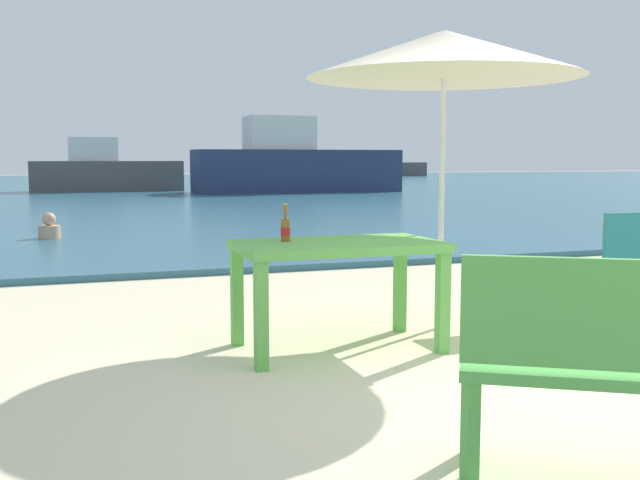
# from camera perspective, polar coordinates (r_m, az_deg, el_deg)

# --- Properties ---
(ground_plane) EXTENTS (120.00, 120.00, 0.00)m
(ground_plane) POSITION_cam_1_polar(r_m,az_deg,el_deg) (4.35, 18.54, -11.88)
(ground_plane) COLOR beige
(sea_water) EXTENTS (120.00, 50.00, 0.08)m
(sea_water) POSITION_cam_1_polar(r_m,az_deg,el_deg) (33.37, -14.80, 3.91)
(sea_water) COLOR #2D6075
(sea_water) RESTS_ON ground_plane
(picnic_table_green) EXTENTS (1.40, 0.80, 0.76)m
(picnic_table_green) POSITION_cam_1_polar(r_m,az_deg,el_deg) (5.13, 1.38, -1.35)
(picnic_table_green) COLOR #60B24C
(picnic_table_green) RESTS_ON ground_plane
(beer_bottle_amber) EXTENTS (0.07, 0.07, 0.26)m
(beer_bottle_amber) POSITION_cam_1_polar(r_m,az_deg,el_deg) (5.12, -2.69, 0.93)
(beer_bottle_amber) COLOR brown
(beer_bottle_amber) RESTS_ON picnic_table_green
(patio_umbrella) EXTENTS (2.10, 2.10, 2.30)m
(patio_umbrella) POSITION_cam_1_polar(r_m,az_deg,el_deg) (5.85, 9.56, 13.93)
(patio_umbrella) COLOR silver
(patio_umbrella) RESTS_ON ground_plane
(side_table_wood) EXTENTS (0.44, 0.44, 0.54)m
(side_table_wood) POSITION_cam_1_polar(r_m,az_deg,el_deg) (5.94, 13.75, -3.36)
(side_table_wood) COLOR tan
(side_table_wood) RESTS_ON ground_plane
(bench_green_left) EXTENTS (1.21, 0.93, 0.95)m
(bench_green_left) POSITION_cam_1_polar(r_m,az_deg,el_deg) (3.23, 21.57, -8.35)
(bench_green_left) COLOR #4C9E47
(bench_green_left) RESTS_ON ground_plane
(swimmer_person) EXTENTS (0.34, 0.34, 0.41)m
(swimmer_person) POSITION_cam_1_polar(r_m,az_deg,el_deg) (12.35, -20.17, 0.86)
(swimmer_person) COLOR tan
(swimmer_person) RESTS_ON sea_water
(boat_cargo_ship) EXTENTS (4.62, 1.26, 1.68)m
(boat_cargo_ship) POSITION_cam_1_polar(r_m,az_deg,el_deg) (52.25, 5.61, 5.60)
(boat_cargo_ship) COLOR #4C4C4C
(boat_cargo_ship) RESTS_ON sea_water
(boat_fishing_trawler) EXTENTS (5.57, 1.52, 2.03)m
(boat_fishing_trawler) POSITION_cam_1_polar(r_m,az_deg,el_deg) (29.41, -16.23, 5.07)
(boat_fishing_trawler) COLOR #4C4C4C
(boat_fishing_trawler) RESTS_ON sea_water
(boat_barge) EXTENTS (7.59, 2.07, 2.76)m
(boat_barge) POSITION_cam_1_polar(r_m,az_deg,el_deg) (27.42, -1.98, 5.79)
(boat_barge) COLOR navy
(boat_barge) RESTS_ON sea_water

